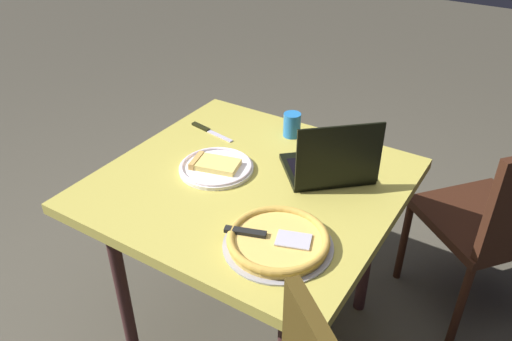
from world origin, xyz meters
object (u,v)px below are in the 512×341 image
(pizza_plate, at_px, (216,167))
(table_knife, at_px, (208,130))
(pizza_tray, at_px, (278,240))
(drink_cup, at_px, (292,125))
(chair_near, at_px, (500,219))
(laptop, at_px, (330,164))
(dining_table, at_px, (250,198))

(pizza_plate, xyz_separation_m, table_knife, (0.20, -0.22, -0.01))
(pizza_tray, xyz_separation_m, drink_cup, (0.29, -0.61, 0.03))
(table_knife, relative_size, chair_near, 0.25)
(pizza_tray, bearing_deg, laptop, -85.71)
(dining_table, bearing_deg, chair_near, -142.51)
(dining_table, xyz_separation_m, table_knife, (0.34, -0.21, 0.08))
(laptop, bearing_deg, pizza_tray, 94.29)
(dining_table, distance_m, drink_cup, 0.39)
(laptop, height_order, pizza_plate, laptop)
(drink_cup, bearing_deg, pizza_tray, 115.35)
(laptop, relative_size, table_knife, 1.67)
(pizza_tray, xyz_separation_m, table_knife, (0.60, -0.46, -0.02))
(pizza_plate, bearing_deg, pizza_tray, 148.95)
(pizza_plate, xyz_separation_m, pizza_tray, (-0.40, 0.24, 0.01))
(dining_table, relative_size, table_knife, 4.46)
(laptop, distance_m, pizza_tray, 0.42)
(dining_table, relative_size, drink_cup, 10.35)
(dining_table, relative_size, laptop, 2.66)
(laptop, distance_m, table_knife, 0.57)
(pizza_plate, height_order, table_knife, pizza_plate)
(dining_table, distance_m, pizza_tray, 0.37)
(laptop, relative_size, pizza_plate, 1.40)
(dining_table, height_order, pizza_tray, pizza_tray)
(pizza_tray, relative_size, drink_cup, 3.36)
(pizza_tray, distance_m, table_knife, 0.76)
(pizza_plate, bearing_deg, drink_cup, -106.14)
(pizza_plate, relative_size, pizza_tray, 0.83)
(pizza_plate, distance_m, pizza_tray, 0.46)
(laptop, xyz_separation_m, pizza_plate, (0.37, 0.18, -0.04))
(table_knife, xyz_separation_m, drink_cup, (-0.31, -0.15, 0.05))
(laptop, height_order, drink_cup, laptop)
(table_knife, bearing_deg, drink_cup, -154.14)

